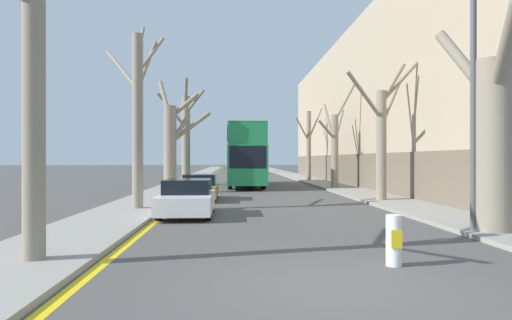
{
  "coord_description": "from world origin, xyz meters",
  "views": [
    {
      "loc": [
        -1.69,
        -7.08,
        2.01
      ],
      "look_at": [
        -0.22,
        21.04,
        1.96
      ],
      "focal_mm": 32.0,
      "sensor_mm": 36.0,
      "label": 1
    }
  ],
  "objects": [
    {
      "name": "street_tree_left_0",
      "position": [
        -5.5,
        1.84,
        4.19
      ],
      "size": [
        2.83,
        5.23,
        8.93
      ],
      "color": "gray",
      "rests_on": "ground"
    },
    {
      "name": "sidewalk_right",
      "position": [
        5.69,
        50.0,
        0.06
      ],
      "size": [
        2.68,
        120.0,
        0.12
      ],
      "primitive_type": "cube",
      "color": "gray",
      "rests_on": "ground"
    },
    {
      "name": "parked_car_1",
      "position": [
        -3.28,
        15.47,
        0.61
      ],
      "size": [
        1.74,
        4.11,
        1.26
      ],
      "color": "olive",
      "rests_on": "ground"
    },
    {
      "name": "traffic_bollard",
      "position": [
        1.36,
        1.35,
        0.48
      ],
      "size": [
        0.3,
        0.31,
        0.96
      ],
      "color": "white",
      "rests_on": "ground"
    },
    {
      "name": "sidewalk_left",
      "position": [
        -5.69,
        50.0,
        0.06
      ],
      "size": [
        2.68,
        120.0,
        0.12
      ],
      "primitive_type": "cube",
      "color": "gray",
      "rests_on": "ground"
    },
    {
      "name": "street_tree_right_2",
      "position": [
        5.25,
        23.39,
        2.98
      ],
      "size": [
        2.84,
        2.95,
        7.24
      ],
      "color": "gray",
      "rests_on": "ground"
    },
    {
      "name": "street_tree_right_1",
      "position": [
        5.38,
        13.97,
        3.19
      ],
      "size": [
        4.41,
        3.07,
        7.18
      ],
      "color": "gray",
      "rests_on": "ground"
    },
    {
      "name": "ground_plane",
      "position": [
        0.0,
        0.0,
        0.0
      ],
      "size": [
        300.0,
        300.0,
        0.0
      ],
      "primitive_type": "plane",
      "color": "#4C4947"
    },
    {
      "name": "street_tree_left_2",
      "position": [
        -5.28,
        20.4,
        3.01
      ],
      "size": [
        3.37,
        1.96,
        6.91
      ],
      "color": "gray",
      "rests_on": "ground"
    },
    {
      "name": "building_facade_right",
      "position": [
        12.02,
        29.56,
        5.92
      ],
      "size": [
        10.08,
        46.39,
        11.85
      ],
      "color": "tan",
      "rests_on": "ground"
    },
    {
      "name": "kerb_line_stripe",
      "position": [
        -4.17,
        50.0,
        0.0
      ],
      "size": [
        0.24,
        120.0,
        0.01
      ],
      "primitive_type": "cube",
      "color": "yellow",
      "rests_on": "ground"
    },
    {
      "name": "double_decker_bus",
      "position": [
        -0.72,
        26.81,
        2.5
      ],
      "size": [
        2.58,
        11.56,
        4.4
      ],
      "color": "#1E7F47",
      "rests_on": "ground"
    },
    {
      "name": "street_tree_right_3",
      "position": [
        5.27,
        34.01,
        3.43
      ],
      "size": [
        2.78,
        2.32,
        6.76
      ],
      "color": "gray",
      "rests_on": "ground"
    },
    {
      "name": "lamp_post",
      "position": [
        4.65,
        4.77,
        4.44
      ],
      "size": [
        1.4,
        0.2,
        7.97
      ],
      "color": "#4C4F54",
      "rests_on": "ground"
    },
    {
      "name": "street_tree_left_3",
      "position": [
        -5.31,
        28.76,
        3.98
      ],
      "size": [
        3.67,
        5.05,
        8.12
      ],
      "color": "gray",
      "rests_on": "ground"
    },
    {
      "name": "parked_car_0",
      "position": [
        -3.28,
        9.23,
        0.62
      ],
      "size": [
        1.83,
        4.02,
        1.29
      ],
      "color": "silver",
      "rests_on": "ground"
    },
    {
      "name": "street_tree_left_1",
      "position": [
        -5.38,
        10.93,
        3.87
      ],
      "size": [
        2.7,
        2.85,
        7.5
      ],
      "color": "gray",
      "rests_on": "ground"
    },
    {
      "name": "street_tree_right_0",
      "position": [
        5.2,
        4.61,
        2.72
      ],
      "size": [
        2.47,
        3.79,
        5.79
      ],
      "color": "gray",
      "rests_on": "ground"
    }
  ]
}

